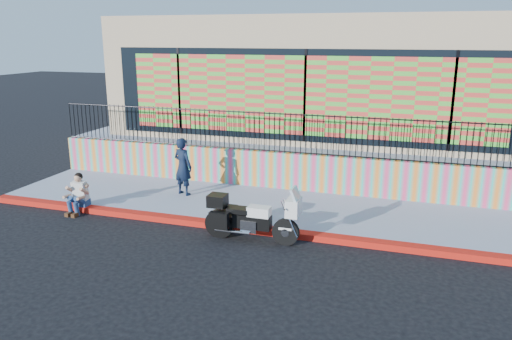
% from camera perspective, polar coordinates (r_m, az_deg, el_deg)
% --- Properties ---
extents(ground, '(90.00, 90.00, 0.00)m').
position_cam_1_polar(ground, '(12.16, 1.03, -7.24)').
color(ground, black).
rests_on(ground, ground).
extents(red_curb, '(16.00, 0.30, 0.15)m').
position_cam_1_polar(red_curb, '(12.13, 1.04, -6.92)').
color(red_curb, red).
rests_on(red_curb, ground).
extents(sidewalk, '(16.00, 3.00, 0.15)m').
position_cam_1_polar(sidewalk, '(13.62, 3.06, -4.43)').
color(sidewalk, '#949DB2').
rests_on(sidewalk, ground).
extents(mural_wall, '(16.00, 0.20, 1.10)m').
position_cam_1_polar(mural_wall, '(14.91, 4.68, -0.19)').
color(mural_wall, '#F03F73').
rests_on(mural_wall, sidewalk).
extents(metal_fence, '(15.80, 0.04, 1.20)m').
position_cam_1_polar(metal_fence, '(14.65, 4.77, 4.15)').
color(metal_fence, black).
rests_on(metal_fence, mural_wall).
extents(elevated_platform, '(16.00, 10.00, 1.25)m').
position_cam_1_polar(elevated_platform, '(19.80, 8.10, 3.31)').
color(elevated_platform, '#949DB2').
rests_on(elevated_platform, ground).
extents(storefront_building, '(14.00, 8.06, 4.00)m').
position_cam_1_polar(storefront_building, '(19.22, 8.27, 10.86)').
color(storefront_building, tan).
rests_on(storefront_building, elevated_platform).
extents(police_motorcycle, '(2.23, 0.74, 1.39)m').
position_cam_1_polar(police_motorcycle, '(11.55, -0.65, -5.37)').
color(police_motorcycle, black).
rests_on(police_motorcycle, ground).
extents(police_officer, '(0.70, 0.56, 1.67)m').
position_cam_1_polar(police_officer, '(14.49, -8.35, 0.41)').
color(police_officer, black).
rests_on(police_officer, sidewalk).
extents(seated_man, '(0.54, 0.71, 1.06)m').
position_cam_1_polar(seated_man, '(14.18, -19.77, -2.93)').
color(seated_man, navy).
rests_on(seated_man, ground).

